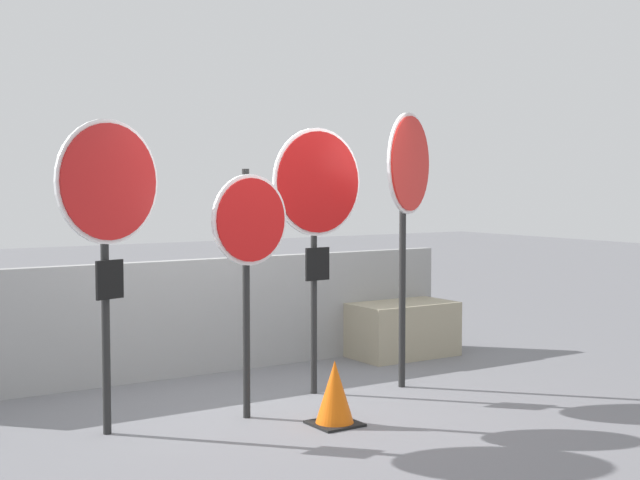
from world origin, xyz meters
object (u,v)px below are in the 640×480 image
stop_sign_0 (108,204)px  stop_sign_3 (408,181)px  stop_sign_2 (317,197)px  stop_sign_1 (249,237)px  traffic_cone_0 (335,393)px  storage_crate (401,329)px

stop_sign_0 → stop_sign_3: (2.81, 0.03, 0.17)m
stop_sign_2 → stop_sign_3: (0.84, -0.22, 0.14)m
stop_sign_1 → stop_sign_2: 1.02m
stop_sign_0 → traffic_cone_0: 2.24m
stop_sign_1 → storage_crate: 3.19m
stop_sign_1 → traffic_cone_0: stop_sign_1 is taller
traffic_cone_0 → stop_sign_2: bearing=64.9°
stop_sign_2 → storage_crate: stop_sign_2 is taller
traffic_cone_0 → storage_crate: (2.15, 1.92, 0.04)m
stop_sign_3 → stop_sign_0: bearing=151.9°
stop_sign_2 → storage_crate: (1.73, 1.00, -1.46)m
stop_sign_1 → storage_crate: (2.62, 1.40, -1.16)m
stop_sign_2 → traffic_cone_0: bearing=-119.9°
stop_sign_1 → stop_sign_3: 1.79m
stop_sign_0 → traffic_cone_0: bearing=-41.4°
stop_sign_2 → traffic_cone_0: 1.81m
traffic_cone_0 → stop_sign_3: bearing=28.9°
stop_sign_3 → traffic_cone_0: (-1.26, -0.70, -1.64)m
storage_crate → stop_sign_0: bearing=-161.4°
stop_sign_0 → stop_sign_1: 1.13m
stop_sign_1 → stop_sign_3: (1.73, 0.18, 0.44)m
stop_sign_3 → stop_sign_2: bearing=136.7°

